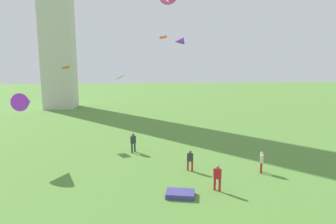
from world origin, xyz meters
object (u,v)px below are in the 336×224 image
Objects in this scene: kite_flying_2 at (25,102)px; kite_flying_5 at (179,41)px; kite_flying_4 at (66,68)px; kite_flying_3 at (163,37)px; person_2 at (217,176)px; person_1 at (133,142)px; person_0 at (262,161)px; person_3 at (190,159)px; kite_flying_0 at (120,77)px; kite_bundle_1 at (180,194)px.

kite_flying_2 is 1.64× the size of kite_flying_5.
kite_flying_3 is at bearing -89.32° from kite_flying_4.
kite_flying_4 is 0.98× the size of kite_flying_5.
person_1 is at bearing 170.40° from person_2.
person_0 is 1.01× the size of person_3.
kite_bundle_1 is at bearing -138.74° from kite_flying_0.
kite_flying_4 is at bearing 122.84° from kite_bundle_1.
person_2 is at bearing -166.46° from kite_flying_4.
kite_flying_3 is at bearing 143.30° from person_2.
person_0 is 0.90× the size of person_1.
kite_flying_2 is 8.26m from kite_flying_4.
kite_flying_2 is at bearing -78.90° from person_0.
person_3 is 20.56m from kite_flying_3.
kite_flying_4 is at bearing 158.99° from kite_flying_0.
person_3 is 4.66m from kite_bundle_1.
kite_flying_2 is 15.66m from kite_bundle_1.
kite_flying_5 reaches higher than person_2.
kite_flying_3 is 13.15m from kite_flying_4.
person_0 is 5.44m from person_3.
person_2 is 23.88m from kite_flying_3.
kite_flying_0 is (-7.39, 20.40, 5.56)m from person_2.
person_2 reaches higher than person_3.
kite_bundle_1 is at bearing 57.93° from person_1.
person_2 is 1.08× the size of person_3.
kite_flying_0 reaches higher than person_1.
kite_flying_0 is 7.67m from kite_flying_3.
kite_flying_0 is 1.30× the size of kite_flying_3.
person_0 is at bearing 82.66° from person_2.
person_1 is 1.05× the size of person_2.
kite_flying_5 reaches higher than person_3.
kite_flying_3 is 0.56× the size of kite_bundle_1.
person_0 is at bearing -118.28° from kite_flying_0.
kite_flying_2 is (-7.27, -12.41, -1.49)m from kite_flying_0.
kite_bundle_1 is at bearing -36.53° from person_0.
person_3 is 1.18× the size of kite_flying_5.
kite_flying_3 is (3.86, 12.22, 10.65)m from person_1.
kite_flying_3 is (-0.62, 17.50, 10.76)m from person_3.
kite_bundle_1 is (10.45, -16.19, -7.69)m from kite_flying_4.
kite_bundle_1 is at bearing -0.54° from kite_flying_5.
kite_flying_3 is at bearing 88.00° from kite_bundle_1.
person_3 is 0.72× the size of kite_flying_2.
person_1 is 15.38m from kite_flying_5.
kite_flying_4 reaches higher than kite_bundle_1.
kite_flying_3 is at bearing -157.39° from person_1.
person_3 is 18.54m from kite_flying_5.
person_3 is 18.10m from kite_flying_4.
person_2 is at bearing -131.86° from kite_flying_0.
kite_bundle_1 is (-2.61, -19.88, -10.86)m from kite_flying_5.
kite_bundle_1 is (-1.38, -4.38, -0.76)m from person_3.
kite_flying_0 is 14.46m from kite_flying_2.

